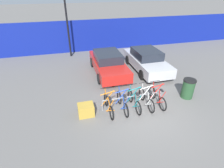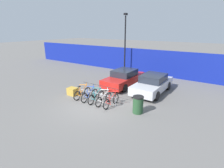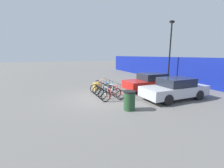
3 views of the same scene
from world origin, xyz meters
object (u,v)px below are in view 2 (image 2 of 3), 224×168
object	(u,v)px
bicycle_red	(111,101)
cargo_crate	(73,91)
bicycle_orange	(82,93)
lamp_post	(125,41)
bicycle_blue	(90,95)
car_silver	(153,84)
car_red	(124,78)
bicycle_teal	(96,97)
bike_rack	(97,95)
bicycle_white	(104,99)
trash_bin	(138,105)

from	to	relation	value
bicycle_red	cargo_crate	world-z (taller)	bicycle_red
bicycle_orange	lamp_post	distance (m)	8.63
bicycle_blue	car_silver	world-z (taller)	car_silver
car_red	bicycle_teal	bearing A→B (deg)	-86.38
bicycle_teal	cargo_crate	size ratio (longest dim) A/B	2.44
bicycle_orange	cargo_crate	world-z (taller)	bicycle_orange
bike_rack	cargo_crate	size ratio (longest dim) A/B	4.30
bicycle_red	car_silver	size ratio (longest dim) A/B	0.38
bicycle_white	car_red	world-z (taller)	car_red
bicycle_white	bicycle_blue	bearing A→B (deg)	177.46
bicycle_orange	trash_bin	xyz separation A→B (m)	(4.26, 0.13, 0.14)
bicycle_white	trash_bin	bearing A→B (deg)	0.70
bicycle_teal	lamp_post	world-z (taller)	lamp_post
car_red	bicycle_red	bearing A→B (deg)	-70.12
lamp_post	car_silver	bearing A→B (deg)	-39.98
bike_rack	lamp_post	bearing A→B (deg)	107.39
bicycle_white	car_silver	world-z (taller)	car_silver
bike_rack	car_red	bearing A→B (deg)	93.44
trash_bin	car_silver	bearing A→B (deg)	99.21
bicycle_red	trash_bin	world-z (taller)	bicycle_red
bicycle_orange	bicycle_teal	bearing A→B (deg)	-2.60
bike_rack	cargo_crate	world-z (taller)	bike_rack
bicycle_blue	bicycle_teal	size ratio (longest dim) A/B	1.00
bicycle_orange	car_red	xyz separation A→B (m)	(1.00, 4.06, 0.31)
lamp_post	bike_rack	bearing A→B (deg)	-72.61
bicycle_blue	trash_bin	world-z (taller)	bicycle_blue
bicycle_red	car_red	bearing A→B (deg)	111.35
lamp_post	bicycle_red	bearing A→B (deg)	-65.20
car_silver	cargo_crate	xyz separation A→B (m)	(-4.67, -3.86, -0.42)
bicycle_red	car_red	size ratio (longest dim) A/B	0.38
bicycle_teal	bicycle_white	xyz separation A→B (m)	(0.63, 0.00, 0.00)
bicycle_teal	lamp_post	distance (m)	8.90
bicycle_orange	car_silver	size ratio (longest dim) A/B	0.38
bicycle_teal	car_silver	world-z (taller)	car_silver
bicycle_teal	bicycle_red	xyz separation A→B (m)	(1.21, 0.00, 0.00)
bicycle_teal	car_silver	bearing A→B (deg)	56.66
cargo_crate	car_red	bearing A→B (deg)	63.31
car_silver	lamp_post	xyz separation A→B (m)	(-4.86, 4.08, 2.76)
bicycle_orange	cargo_crate	bearing A→B (deg)	175.32
bike_rack	trash_bin	bearing A→B (deg)	-0.27
bicycle_teal	car_red	size ratio (longest dim) A/B	0.38
bicycle_orange	trash_bin	bearing A→B (deg)	-0.80
lamp_post	cargo_crate	size ratio (longest dim) A/B	8.85
bicycle_white	car_silver	distance (m)	4.29
bicycle_white	car_silver	bearing A→B (deg)	63.08
bicycle_white	lamp_post	distance (m)	9.09
bike_rack	bicycle_teal	world-z (taller)	bicycle_teal
bicycle_red	cargo_crate	size ratio (longest dim) A/B	2.44
bike_rack	car_silver	xyz separation A→B (m)	(2.41, 3.75, 0.22)
bike_rack	bicycle_orange	xyz separation A→B (m)	(-1.23, -0.15, -0.10)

